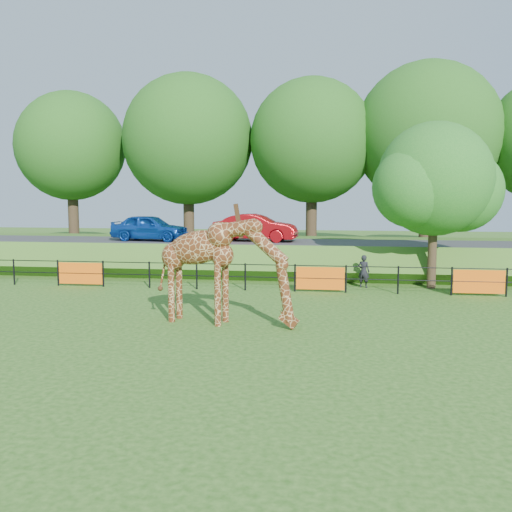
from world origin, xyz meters
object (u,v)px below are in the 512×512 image
object	(u,v)px
car_blue	(150,228)
giraffe	(226,271)
tree_east	(437,184)
visitor	(364,271)
car_red	(256,228)

from	to	relation	value
car_blue	giraffe	bearing A→B (deg)	-145.94
car_blue	tree_east	distance (m)	14.52
giraffe	tree_east	xyz separation A→B (m)	(7.23, 7.55, 2.68)
visitor	tree_east	world-z (taller)	tree_east
car_blue	tree_east	world-z (taller)	tree_east
giraffe	visitor	distance (m)	8.53
giraffe	tree_east	world-z (taller)	tree_east
car_blue	visitor	world-z (taller)	car_blue
tree_east	car_blue	bearing A→B (deg)	161.61
car_red	tree_east	size ratio (longest dim) A/B	0.63
visitor	car_blue	bearing A→B (deg)	-1.93
visitor	tree_east	size ratio (longest dim) A/B	0.20
car_red	tree_east	xyz separation A→B (m)	(8.11, -4.92, 2.16)
giraffe	visitor	size ratio (longest dim) A/B	3.28
tree_east	giraffe	bearing A→B (deg)	-133.77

